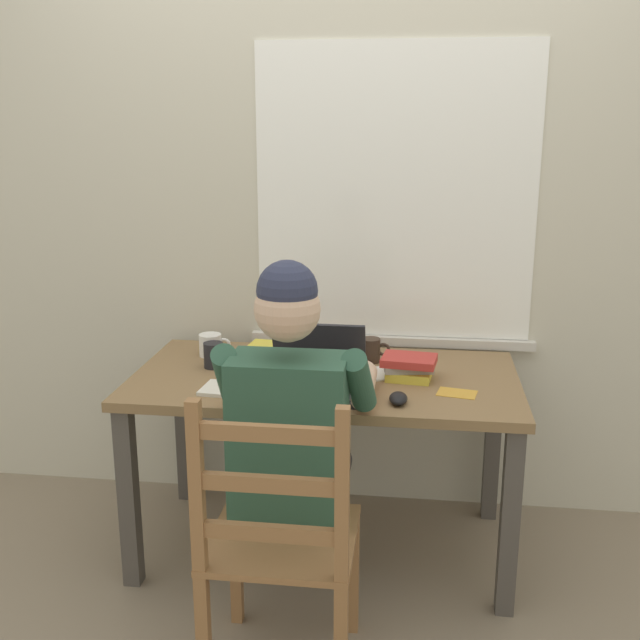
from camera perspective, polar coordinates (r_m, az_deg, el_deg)
ground_plane at (r=3.08m, az=0.36°, el=-16.57°), size 8.00×8.00×0.00m
back_wall at (r=3.08m, az=1.52°, el=9.18°), size 6.00×0.08×2.60m
desk at (r=2.80m, az=0.38°, el=-5.90°), size 1.39×0.74×0.70m
seated_person at (r=2.38m, az=-1.92°, el=-8.32°), size 0.50×0.60×1.23m
wooden_chair at (r=2.24m, az=-3.07°, el=-16.36°), size 0.42×0.42×0.92m
laptop at (r=2.62m, az=-0.35°, el=-4.10°), size 0.33×0.33×0.22m
computer_mouse at (r=2.52m, az=5.88°, el=-5.85°), size 0.06×0.10×0.03m
coffee_mug_white at (r=3.01m, az=-8.16°, el=-1.87°), size 0.13×0.09×0.09m
coffee_mug_dark at (r=2.87m, az=-7.92°, el=-2.62°), size 0.11×0.07×0.10m
coffee_mug_spare at (r=2.91m, az=3.85°, el=-2.26°), size 0.11×0.08×0.09m
book_stack_main at (r=2.88m, az=-3.77°, el=-2.59°), size 0.18×0.17×0.07m
book_stack_side at (r=2.74m, az=6.66°, el=-3.51°), size 0.21×0.16×0.08m
paper_pile_near_laptop at (r=2.63m, az=-6.44°, el=-5.20°), size 0.23×0.16×0.01m
paper_pile_back_corner at (r=2.80m, az=5.12°, el=-3.94°), size 0.26×0.22×0.01m
paper_pile_side at (r=2.79m, az=-2.23°, el=-3.96°), size 0.21×0.15×0.01m
landscape_photo_print at (r=2.64m, az=10.21°, el=-5.40°), size 0.15×0.11×0.00m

